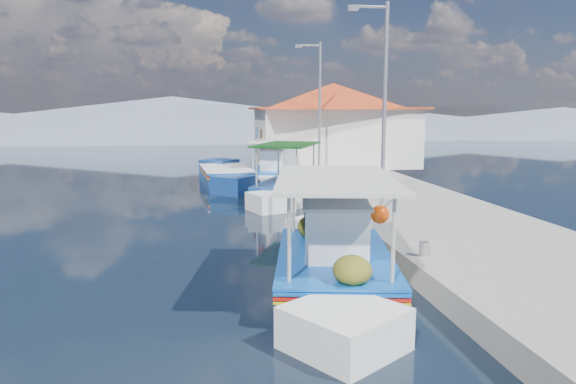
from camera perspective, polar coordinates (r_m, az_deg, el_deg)
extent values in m
plane|color=black|center=(13.29, -6.18, -6.20)|extent=(160.00, 160.00, 0.00)
cube|color=gray|center=(20.15, 10.01, -0.37)|extent=(5.00, 44.00, 0.50)
cylinder|color=#A5A8AD|center=(11.10, 14.63, -6.02)|extent=(0.20, 0.20, 0.30)
cylinder|color=#A5A8AD|center=(15.70, 7.43, -1.45)|extent=(0.20, 0.20, 0.30)
cylinder|color=#A5A8AD|center=(21.45, 3.00, 1.40)|extent=(0.20, 0.20, 0.30)
cylinder|color=#A5A8AD|center=(27.32, 0.45, 3.03)|extent=(0.20, 0.20, 0.30)
cube|color=white|center=(10.38, 5.05, -9.34)|extent=(2.79, 4.41, 0.90)
cube|color=white|center=(12.77, 0.04, -5.28)|extent=(2.08, 2.08, 0.99)
cube|color=white|center=(8.21, 12.84, -14.61)|extent=(2.02, 2.02, 0.85)
cube|color=#0D52B3|center=(10.26, 5.08, -7.14)|extent=(2.87, 4.54, 0.06)
cube|color=#B7150F|center=(10.28, 5.08, -7.54)|extent=(2.87, 4.54, 0.05)
cube|color=#D1CA17|center=(10.30, 5.07, -7.90)|extent=(2.87, 4.54, 0.04)
cube|color=#0D52B3|center=(10.24, 5.09, -6.78)|extent=(2.89, 4.51, 0.05)
cube|color=brown|center=(10.25, 5.09, -6.94)|extent=(2.61, 4.30, 0.05)
cube|color=white|center=(9.87, 5.80, -4.45)|extent=(1.35, 1.42, 1.04)
cube|color=silver|center=(9.76, 5.85, -1.37)|extent=(1.47, 1.53, 0.06)
cylinder|color=beige|center=(11.37, -2.27, -1.42)|extent=(0.07, 0.07, 1.51)
cylinder|color=beige|center=(11.95, 5.39, -0.94)|extent=(0.07, 0.07, 1.51)
cylinder|color=beige|center=(8.21, 4.79, -5.50)|extent=(0.07, 0.07, 1.51)
cylinder|color=beige|center=(8.99, 14.55, -4.47)|extent=(0.07, 0.07, 1.51)
cube|color=silver|center=(9.94, 5.21, 1.47)|extent=(2.89, 4.43, 0.07)
ellipsoid|color=#4C5115|center=(11.23, 0.56, -4.07)|extent=(0.72, 0.79, 0.54)
ellipsoid|color=#4C5115|center=(11.90, 2.80, -3.54)|extent=(0.60, 0.67, 0.45)
ellipsoid|color=#4C5115|center=(8.81, 10.83, -8.08)|extent=(0.64, 0.71, 0.48)
sphere|color=#EC4607|center=(10.99, 8.42, -2.12)|extent=(0.38, 0.38, 0.38)
cube|color=white|center=(20.26, -0.13, -0.30)|extent=(3.10, 3.95, 0.89)
cube|color=white|center=(22.24, -3.32, 0.80)|extent=(1.75, 1.75, 0.98)
cube|color=white|center=(18.40, 3.61, -1.26)|extent=(1.70, 1.70, 0.84)
cube|color=#0D52B3|center=(20.20, -0.13, 0.85)|extent=(3.20, 4.06, 0.06)
cube|color=#B7150F|center=(20.21, -0.13, 0.64)|extent=(3.20, 4.06, 0.05)
cube|color=#D1CA17|center=(20.22, -0.13, 0.46)|extent=(3.20, 4.06, 0.04)
cube|color=navy|center=(20.19, -0.13, 1.04)|extent=(3.20, 4.04, 0.05)
cube|color=brown|center=(20.19, -0.13, 0.96)|extent=(2.94, 3.82, 0.05)
cylinder|color=beige|center=(20.99, -3.99, 3.30)|extent=(0.07, 0.07, 1.50)
cylinder|color=beige|center=(21.73, -0.50, 3.52)|extent=(0.07, 0.07, 1.50)
cylinder|color=beige|center=(18.47, 0.30, 2.56)|extent=(0.07, 0.07, 1.50)
cylinder|color=beige|center=(19.31, 4.07, 2.81)|extent=(0.07, 0.07, 1.50)
cube|color=#0C3D11|center=(20.04, -0.13, 5.21)|extent=(3.19, 3.98, 0.07)
cube|color=navy|center=(24.30, -6.76, 1.28)|extent=(2.40, 4.04, 1.08)
cube|color=navy|center=(26.84, -6.43, 2.30)|extent=(2.07, 2.07, 1.19)
cube|color=navy|center=(21.83, -7.16, 0.41)|extent=(2.01, 2.01, 1.02)
cube|color=#0D52B3|center=(24.24, -6.78, 2.45)|extent=(2.47, 4.16, 0.07)
cube|color=#B7150F|center=(24.25, -6.78, 2.24)|extent=(2.47, 4.16, 0.06)
cube|color=#D1CA17|center=(24.26, -6.78, 2.05)|extent=(2.47, 4.16, 0.05)
cube|color=white|center=(24.23, -6.79, 2.63)|extent=(2.49, 4.12, 0.06)
cube|color=brown|center=(24.23, -6.78, 2.55)|extent=(2.23, 3.94, 0.06)
cube|color=white|center=(25.09, -1.74, 1.45)|extent=(2.52, 3.82, 0.83)
cube|color=white|center=(27.29, -3.34, 2.26)|extent=(1.82, 1.82, 0.92)
cube|color=white|center=(22.98, 0.09, 0.76)|extent=(1.77, 1.77, 0.78)
cube|color=#0D52B3|center=(25.04, -1.75, 2.32)|extent=(2.59, 3.93, 0.05)
cube|color=#B7150F|center=(25.05, -1.75, 2.16)|extent=(2.59, 3.93, 0.04)
cube|color=#D1CA17|center=(25.06, -1.75, 2.02)|extent=(2.59, 3.93, 0.03)
cube|color=#0D52B3|center=(25.04, -1.75, 2.46)|extent=(2.60, 3.90, 0.04)
cube|color=brown|center=(25.04, -1.75, 2.40)|extent=(2.36, 3.72, 0.04)
cube|color=white|center=(24.74, -1.56, 3.44)|extent=(1.22, 1.32, 0.96)
cube|color=silver|center=(24.70, -1.56, 4.58)|extent=(1.33, 1.42, 0.05)
cylinder|color=beige|center=(26.15, -4.33, 4.19)|extent=(0.06, 0.06, 1.39)
cylinder|color=beige|center=(26.60, -1.29, 4.29)|extent=(0.06, 0.06, 1.39)
cylinder|color=beige|center=(23.34, -2.28, 3.64)|extent=(0.06, 0.06, 1.39)
cylinder|color=beige|center=(23.84, 1.07, 3.76)|extent=(0.06, 0.06, 1.39)
cube|color=silver|center=(24.92, -1.76, 5.59)|extent=(2.61, 3.83, 0.06)
cube|color=white|center=(28.66, 4.90, 5.98)|extent=(8.00, 6.00, 3.00)
cube|color=#BF401A|center=(28.63, 4.94, 9.08)|extent=(8.64, 6.48, 0.10)
pyramid|color=#BF401A|center=(28.64, 4.96, 10.38)|extent=(10.49, 10.49, 1.40)
cube|color=brown|center=(27.04, -2.87, 4.77)|extent=(0.06, 1.00, 2.00)
cube|color=#0D52B3|center=(29.48, -3.38, 6.28)|extent=(0.06, 1.20, 0.90)
cylinder|color=#A5A8AD|center=(15.69, 10.49, 8.94)|extent=(0.12, 0.12, 6.00)
cylinder|color=#A5A8AD|center=(15.80, 8.98, 19.38)|extent=(1.00, 0.08, 0.08)
cube|color=#A5A8AD|center=(15.65, 7.13, 19.33)|extent=(0.30, 0.14, 0.14)
cylinder|color=#A5A8AD|center=(24.37, 3.48, 9.02)|extent=(0.12, 0.12, 6.00)
cylinder|color=#A5A8AD|center=(24.44, 2.35, 15.72)|extent=(1.00, 0.08, 0.08)
cube|color=#A5A8AD|center=(24.35, 1.15, 15.63)|extent=(0.30, 0.14, 0.14)
cone|color=slate|center=(68.98, -12.54, 7.88)|extent=(96.00, 96.00, 5.50)
cone|color=slate|center=(73.43, 11.74, 7.30)|extent=(76.80, 76.80, 3.80)
cone|color=slate|center=(85.39, 27.78, 6.80)|extent=(89.60, 89.60, 4.20)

